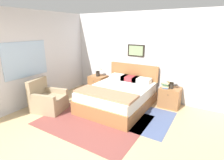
% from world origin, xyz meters
% --- Properties ---
extents(ground_plane, '(16.00, 16.00, 0.00)m').
position_xyz_m(ground_plane, '(0.00, 0.00, 0.00)').
color(ground_plane, tan).
extents(wall_back, '(6.97, 0.09, 2.60)m').
position_xyz_m(wall_back, '(-0.00, 3.15, 1.30)').
color(wall_back, silver).
rests_on(wall_back, ground_plane).
extents(wall_left, '(0.08, 5.52, 2.60)m').
position_xyz_m(wall_left, '(-2.31, 1.54, 1.30)').
color(wall_left, silver).
rests_on(wall_left, ground_plane).
extents(area_rug_main, '(2.40, 1.88, 0.01)m').
position_xyz_m(area_rug_main, '(-0.24, 1.10, 0.00)').
color(area_rug_main, brown).
rests_on(area_rug_main, ground_plane).
extents(area_rug_bedside, '(0.73, 1.42, 0.01)m').
position_xyz_m(area_rug_bedside, '(1.04, 1.80, 0.00)').
color(area_rug_bedside, '#47567F').
rests_on(area_rug_bedside, ground_plane).
extents(bed, '(1.59, 2.03, 1.05)m').
position_xyz_m(bed, '(-0.11, 2.07, 0.31)').
color(bed, '#936038').
rests_on(bed, ground_plane).
extents(armchair, '(0.91, 0.83, 0.85)m').
position_xyz_m(armchair, '(-1.61, 0.90, 0.28)').
color(armchair, '#998466').
rests_on(armchair, ground_plane).
extents(nightstand_near_window, '(0.54, 0.52, 0.55)m').
position_xyz_m(nightstand_near_window, '(-1.33, 2.82, 0.27)').
color(nightstand_near_window, '#936038').
rests_on(nightstand_near_window, ground_plane).
extents(nightstand_by_door, '(0.54, 0.52, 0.55)m').
position_xyz_m(nightstand_by_door, '(1.11, 2.82, 0.27)').
color(nightstand_by_door, '#936038').
rests_on(nightstand_by_door, ground_plane).
extents(table_lamp_near_window, '(0.29, 0.29, 0.42)m').
position_xyz_m(table_lamp_near_window, '(-1.32, 2.80, 0.84)').
color(table_lamp_near_window, '#2D2823').
rests_on(table_lamp_near_window, nightstand_near_window).
extents(table_lamp_by_door, '(0.29, 0.29, 0.42)m').
position_xyz_m(table_lamp_by_door, '(1.12, 2.80, 0.84)').
color(table_lamp_by_door, '#2D2823').
rests_on(table_lamp_by_door, nightstand_by_door).
extents(book_thick_bottom, '(0.17, 0.22, 0.03)m').
position_xyz_m(book_thick_bottom, '(0.99, 2.77, 0.56)').
color(book_thick_bottom, '#335693').
rests_on(book_thick_bottom, nightstand_by_door).
extents(book_hardcover_middle, '(0.19, 0.21, 0.04)m').
position_xyz_m(book_hardcover_middle, '(0.99, 2.77, 0.59)').
color(book_hardcover_middle, beige).
rests_on(book_hardcover_middle, book_thick_bottom).
extents(book_novel_upper, '(0.19, 0.23, 0.04)m').
position_xyz_m(book_novel_upper, '(0.99, 2.77, 0.63)').
color(book_novel_upper, '#4C7551').
rests_on(book_novel_upper, book_hardcover_middle).
extents(book_slim_near_top, '(0.23, 0.25, 0.03)m').
position_xyz_m(book_slim_near_top, '(0.99, 2.77, 0.66)').
color(book_slim_near_top, '#4C7551').
rests_on(book_slim_near_top, book_novel_upper).
extents(book_paperback_top, '(0.25, 0.27, 0.04)m').
position_xyz_m(book_paperback_top, '(0.99, 2.77, 0.70)').
color(book_paperback_top, beige).
rests_on(book_paperback_top, book_slim_near_top).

